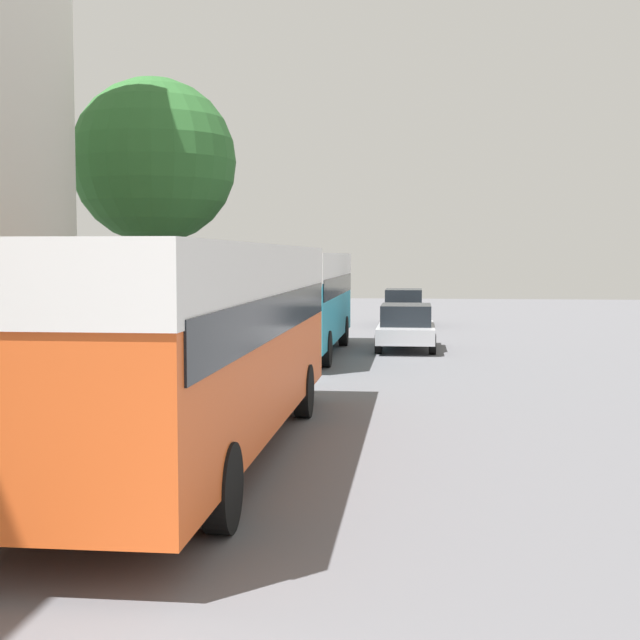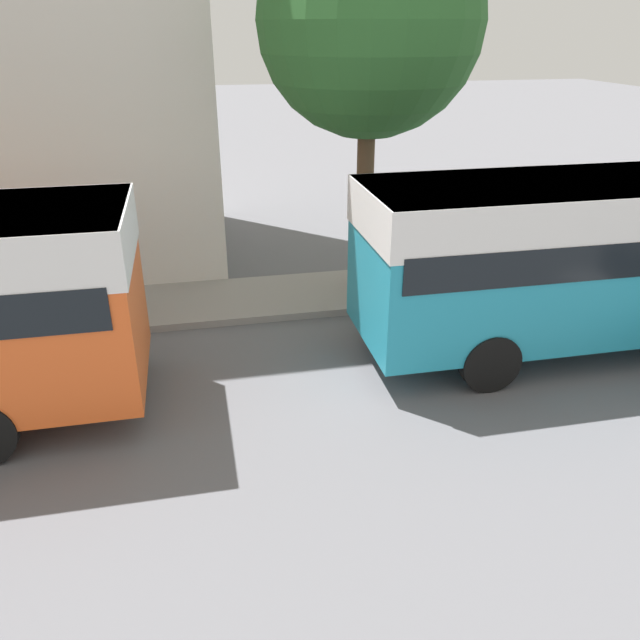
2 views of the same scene
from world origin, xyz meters
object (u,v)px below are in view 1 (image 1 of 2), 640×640
at_px(bus_following, 299,289).
at_px(car_crossing, 406,326).
at_px(car_far_curb, 404,307).
at_px(pedestrian_walking_away, 119,352).
at_px(bus_lead, 194,321).

distance_m(bus_following, car_crossing, 3.97).
bearing_deg(bus_following, car_far_curb, 76.02).
bearing_deg(pedestrian_walking_away, bus_following, 74.59).
bearing_deg(bus_following, pedestrian_walking_away, -105.41).
xyz_separation_m(bus_following, car_crossing, (3.24, 1.92, -1.25)).
bearing_deg(car_far_curb, bus_lead, 84.08).
distance_m(bus_following, pedestrian_walking_away, 9.53).
distance_m(bus_lead, bus_following, 13.99).
xyz_separation_m(bus_lead, car_far_curb, (2.70, 26.08, -1.25)).
bearing_deg(pedestrian_walking_away, car_crossing, 62.48).
bearing_deg(bus_lead, car_far_curb, 84.08).
height_order(bus_following, car_far_curb, bus_following).
height_order(car_far_curb, pedestrian_walking_away, pedestrian_walking_away).
relative_size(car_crossing, pedestrian_walking_away, 2.40).
bearing_deg(car_crossing, pedestrian_walking_away, -117.52).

